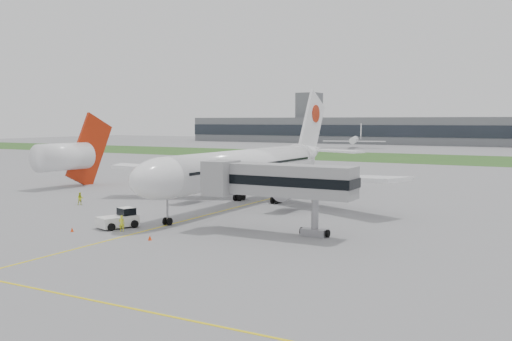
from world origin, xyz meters
The scene contains 14 objects.
ground centered at (0.00, 0.00, 0.00)m, with size 600.00×600.00×0.00m, color gray.
apron_markings centered at (0.00, -5.00, 0.00)m, with size 70.00×70.00×0.04m, color yellow, non-canonical shape.
grass_strip centered at (0.00, 120.00, 0.01)m, with size 600.00×50.00×0.02m, color #27511E.
terminal_building centered at (0.00, 229.87, 7.00)m, with size 320.00×22.30×14.00m.
control_tower centered at (-90.00, 232.00, 0.00)m, with size 12.00×12.00×56.00m, color slate, non-canonical shape.
airliner centered at (0.00, 4.87, 5.66)m, with size 48.13×53.95×17.88m.
pushback_tug centered at (-3.89, -18.78, 1.02)m, with size 4.04×4.91×2.22m.
jet_bridge centered at (13.20, -13.17, 5.75)m, with size 16.78×4.80×7.77m.
safety_cone_left centered at (-6.75, -23.32, 0.25)m, with size 0.37×0.37×0.51m, color #EC3A0C.
safety_cone_right centered at (3.69, -22.70, 0.28)m, with size 0.41×0.41×0.57m, color #EC3A0C.
ground_crew_near centered at (-2.08, -20.50, 0.90)m, with size 0.66×0.43×1.80m, color yellow.
ground_crew_far centered at (-21.05, -8.27, 0.93)m, with size 0.90×0.70×1.85m, color yellow.
neighbor_aircraft centered at (-39.77, 6.76, 5.78)m, with size 5.45×17.87×14.59m.
distant_aircraft_left centered at (-43.86, 176.77, 0.00)m, with size 27.66×24.40×10.57m, color white, non-canonical shape.
Camera 1 is at (41.05, -67.80, 12.23)m, focal length 40.00 mm.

